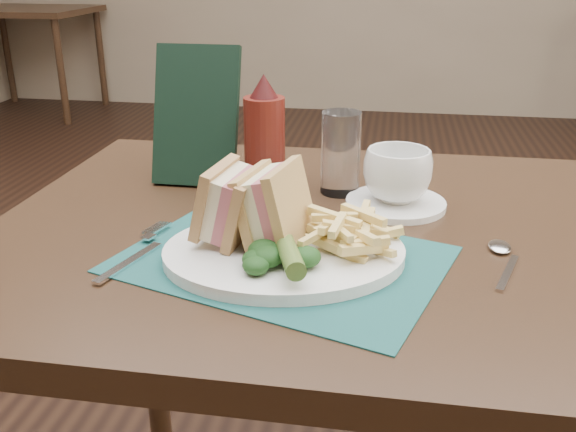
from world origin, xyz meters
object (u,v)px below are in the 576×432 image
at_px(sandwich_half_a, 215,201).
at_px(saucer, 396,203).
at_px(plate, 284,253).
at_px(sandwich_half_b, 259,202).
at_px(drinking_glass, 341,153).
at_px(placemat, 282,259).
at_px(ketchup_bottle, 264,134).
at_px(table_bg_left, 32,61).
at_px(coffee_cup, 397,175).
at_px(check_presenter, 196,116).

xyz_separation_m(sandwich_half_a, saucer, (0.23, 0.19, -0.06)).
bearing_deg(plate, sandwich_half_b, 141.30).
relative_size(sandwich_half_b, drinking_glass, 0.78).
bearing_deg(placemat, drinking_glass, 79.35).
relative_size(drinking_glass, ketchup_bottle, 0.70).
xyz_separation_m(table_bg_left, coffee_cup, (2.64, -3.49, 0.42)).
relative_size(coffee_cup, check_presenter, 0.45).
distance_m(sandwich_half_a, check_presenter, 0.28).
relative_size(coffee_cup, drinking_glass, 0.78).
height_order(plate, saucer, plate).
relative_size(placemat, plate, 1.28).
bearing_deg(table_bg_left, check_presenter, -55.90).
bearing_deg(ketchup_bottle, sandwich_half_a, -94.37).
xyz_separation_m(table_bg_left, check_presenter, (2.31, -3.42, 0.49)).
bearing_deg(sandwich_half_a, ketchup_bottle, 93.51).
bearing_deg(coffee_cup, sandwich_half_b, -132.04).
relative_size(table_bg_left, plate, 3.00).
bearing_deg(sandwich_half_b, check_presenter, 133.19).
bearing_deg(ketchup_bottle, check_presenter, 166.56).
xyz_separation_m(saucer, ketchup_bottle, (-0.21, 0.04, 0.09)).
bearing_deg(saucer, drinking_glass, 150.78).
bearing_deg(coffee_cup, drinking_glass, 150.78).
distance_m(placemat, ketchup_bottle, 0.28).
height_order(placemat, check_presenter, check_presenter).
distance_m(plate, ketchup_bottle, 0.27).
xyz_separation_m(sandwich_half_a, drinking_glass, (0.14, 0.24, -0.00)).
xyz_separation_m(sandwich_half_b, saucer, (0.17, 0.19, -0.06)).
relative_size(placemat, check_presenter, 1.69).
relative_size(sandwich_half_b, saucer, 0.68).
xyz_separation_m(plate, sandwich_half_b, (-0.03, 0.02, 0.06)).
bearing_deg(sandwich_half_a, check_presenter, 119.05).
distance_m(plate, saucer, 0.25).
distance_m(placemat, saucer, 0.25).
bearing_deg(plate, table_bg_left, 112.54).
relative_size(placemat, drinking_glass, 2.96).
bearing_deg(sandwich_half_b, saucer, 59.96).
distance_m(placemat, plate, 0.01).
height_order(table_bg_left, sandwich_half_a, sandwich_half_a).
height_order(table_bg_left, drinking_glass, drinking_glass).
relative_size(sandwich_half_b, check_presenter, 0.45).
bearing_deg(placemat, ketchup_bottle, 105.93).
bearing_deg(check_presenter, sandwich_half_b, -58.33).
bearing_deg(drinking_glass, table_bg_left, 126.58).
xyz_separation_m(placemat, ketchup_bottle, (-0.07, 0.25, 0.09)).
bearing_deg(sandwich_half_b, coffee_cup, 59.96).
bearing_deg(placemat, coffee_cup, 56.46).
xyz_separation_m(sandwich_half_b, drinking_glass, (0.08, 0.24, -0.00)).
distance_m(placemat, check_presenter, 0.35).
bearing_deg(drinking_glass, plate, -100.21).
height_order(table_bg_left, check_presenter, check_presenter).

